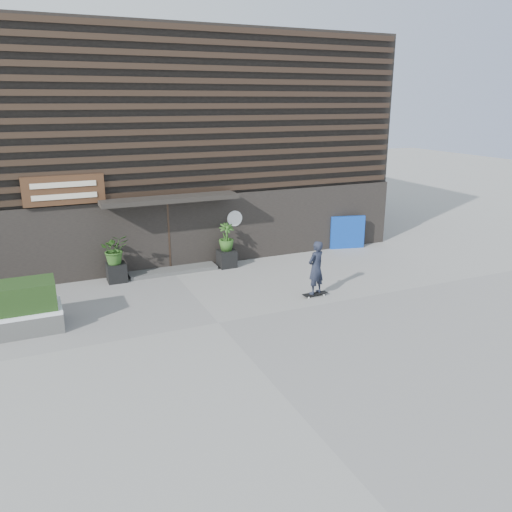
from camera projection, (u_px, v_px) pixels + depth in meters
name	position (u px, v px, depth m)	size (l,w,h in m)	color
ground	(218.00, 323.00, 13.56)	(80.00, 80.00, 0.00)	gray
entrance_step	(173.00, 270.00, 17.57)	(3.00, 0.80, 0.12)	#4A4A47
planter_pot_left	(117.00, 272.00, 16.59)	(0.60, 0.60, 0.60)	black
bamboo_left	(115.00, 249.00, 16.36)	(0.86, 0.75, 0.96)	#2D591E
planter_pot_right	(227.00, 258.00, 18.06)	(0.60, 0.60, 0.60)	black
bamboo_right	(226.00, 237.00, 17.83)	(0.54, 0.54, 0.96)	#2D591E
blue_tarp	(347.00, 232.00, 20.23)	(1.38, 0.12, 1.29)	#0B349B
building	(134.00, 142.00, 21.12)	(18.00, 11.00, 8.00)	black
skateboarder	(316.00, 268.00, 15.13)	(0.78, 0.57, 1.71)	black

